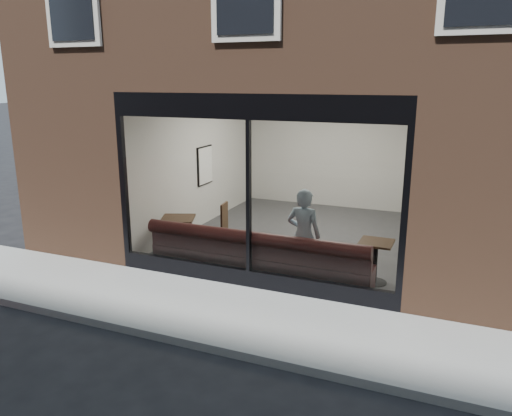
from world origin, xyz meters
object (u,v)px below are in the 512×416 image
at_px(person, 304,236).
at_px(cafe_table_right, 376,243).
at_px(cafe_table_left, 178,219).
at_px(cafe_chair_left, 216,236).
at_px(banquette, 258,266).

xyz_separation_m(person, cafe_table_right, (1.18, 0.34, -0.08)).
relative_size(person, cafe_table_right, 2.98).
bearing_deg(cafe_table_left, person, -7.26).
bearing_deg(cafe_chair_left, banquette, 131.85).
xyz_separation_m(cafe_table_left, cafe_chair_left, (0.48, 0.70, -0.50)).
height_order(banquette, cafe_chair_left, banquette).
height_order(person, cafe_chair_left, person).
xyz_separation_m(person, cafe_chair_left, (-2.22, 1.05, -0.58)).
height_order(person, cafe_table_left, person).
distance_m(cafe_table_right, cafe_chair_left, 3.51).
bearing_deg(banquette, person, 15.43).
distance_m(banquette, cafe_table_right, 2.08).
bearing_deg(cafe_table_left, cafe_chair_left, 55.76).
height_order(banquette, cafe_table_right, cafe_table_right).
relative_size(banquette, person, 2.44).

